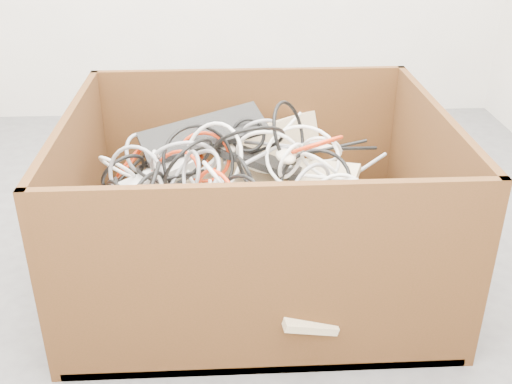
{
  "coord_description": "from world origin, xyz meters",
  "views": [
    {
      "loc": [
        -0.0,
        -1.81,
        1.22
      ],
      "look_at": [
        0.09,
        -0.06,
        0.3
      ],
      "focal_mm": 43.14,
      "sensor_mm": 36.0,
      "label": 1
    }
  ],
  "objects_px": {
    "vga_plug": "(362,189)",
    "power_strip_right": "(190,223)",
    "cardboard_box": "(252,235)",
    "power_strip_left": "(148,181)"
  },
  "relations": [
    {
      "from": "vga_plug",
      "to": "power_strip_right",
      "type": "bearing_deg",
      "value": -121.19
    },
    {
      "from": "cardboard_box",
      "to": "vga_plug",
      "type": "height_order",
      "value": "cardboard_box"
    },
    {
      "from": "vga_plug",
      "to": "power_strip_left",
      "type": "bearing_deg",
      "value": -141.91
    },
    {
      "from": "power_strip_left",
      "to": "power_strip_right",
      "type": "bearing_deg",
      "value": -77.24
    },
    {
      "from": "cardboard_box",
      "to": "power_strip_left",
      "type": "xyz_separation_m",
      "value": [
        -0.32,
        0.01,
        0.2
      ]
    },
    {
      "from": "cardboard_box",
      "to": "power_strip_left",
      "type": "bearing_deg",
      "value": 178.1
    },
    {
      "from": "cardboard_box",
      "to": "power_strip_right",
      "type": "distance_m",
      "value": 0.32
    },
    {
      "from": "cardboard_box",
      "to": "power_strip_right",
      "type": "relative_size",
      "value": 4.06
    },
    {
      "from": "power_strip_left",
      "to": "vga_plug",
      "type": "distance_m",
      "value": 0.67
    },
    {
      "from": "power_strip_right",
      "to": "cardboard_box",
      "type": "bearing_deg",
      "value": 47.11
    }
  ]
}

